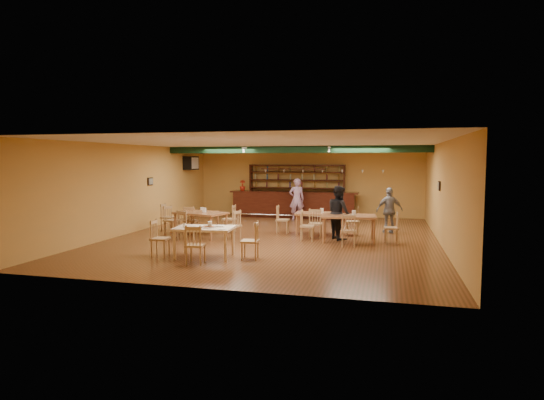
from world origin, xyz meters
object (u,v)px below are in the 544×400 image
(bar_counter, at_px, (294,204))
(patron_right_a, at_px, (339,212))
(dining_table_c, at_px, (201,225))
(dining_table_b, at_px, (317,223))
(dining_table_d, at_px, (349,228))
(dining_table_a, at_px, (198,221))
(near_table, at_px, (204,242))
(patron_bar, at_px, (297,199))

(bar_counter, distance_m, patron_right_a, 5.55)
(dining_table_c, bearing_deg, dining_table_b, 38.61)
(dining_table_d, distance_m, patron_right_a, 0.68)
(dining_table_a, xyz_separation_m, near_table, (1.91, -3.98, 0.05))
(dining_table_d, height_order, patron_right_a, patron_right_a)
(bar_counter, relative_size, dining_table_a, 4.02)
(patron_bar, bearing_deg, dining_table_c, 45.32)
(dining_table_d, bearing_deg, dining_table_a, 166.75)
(patron_right_a, bearing_deg, dining_table_d, -171.86)
(bar_counter, relative_size, patron_right_a, 3.28)
(dining_table_a, xyz_separation_m, patron_right_a, (4.93, -0.41, 0.50))
(near_table, height_order, patron_right_a, patron_right_a)
(dining_table_a, relative_size, patron_bar, 0.79)
(bar_counter, height_order, near_table, bar_counter)
(dining_table_a, bearing_deg, dining_table_d, -10.93)
(bar_counter, height_order, dining_table_c, bar_counter)
(bar_counter, relative_size, dining_table_d, 3.40)
(dining_table_b, relative_size, near_table, 0.99)
(dining_table_c, relative_size, patron_bar, 0.93)
(patron_right_a, bearing_deg, dining_table_b, 11.82)
(dining_table_d, bearing_deg, near_table, -141.19)
(bar_counter, distance_m, near_table, 8.55)
(dining_table_a, distance_m, patron_right_a, 4.97)
(patron_bar, bearing_deg, near_table, 63.46)
(near_table, bearing_deg, dining_table_c, 109.03)
(bar_counter, distance_m, patron_bar, 0.93)
(dining_table_a, xyz_separation_m, dining_table_d, (5.27, -0.80, 0.06))
(dining_table_c, xyz_separation_m, near_table, (1.34, -2.89, -0.01))
(bar_counter, bearing_deg, near_table, -93.73)
(dining_table_b, relative_size, patron_bar, 0.84)
(dining_table_b, bearing_deg, near_table, -120.72)
(dining_table_b, height_order, patron_right_a, patron_right_a)
(bar_counter, height_order, patron_bar, patron_bar)
(dining_table_b, bearing_deg, patron_right_a, -48.77)
(bar_counter, height_order, dining_table_b, bar_counter)
(bar_counter, relative_size, dining_table_c, 3.43)
(bar_counter, bearing_deg, dining_table_b, -68.20)
(dining_table_d, distance_m, near_table, 4.63)
(dining_table_d, bearing_deg, bar_counter, 113.06)
(dining_table_a, bearing_deg, bar_counter, 59.24)
(bar_counter, xyz_separation_m, dining_table_a, (-2.47, -4.55, -0.22))
(dining_table_a, bearing_deg, dining_table_c, -64.55)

